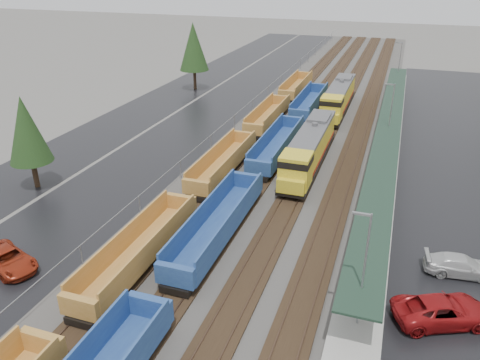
{
  "coord_description": "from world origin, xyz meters",
  "views": [
    {
      "loc": [
        9.91,
        -2.29,
        19.89
      ],
      "look_at": [
        -2.48,
        33.8,
        2.0
      ],
      "focal_mm": 35.0,
      "sensor_mm": 36.0,
      "label": 1
    }
  ],
  "objects_px": {
    "well_string_blue": "(218,224)",
    "parked_car_east_b": "(442,311)",
    "locomotive_trail": "(338,98)",
    "well_string_yellow": "(189,199)",
    "locomotive_lead": "(309,149)",
    "parked_car_east_c": "(461,266)",
    "parked_car_west_c": "(8,259)"
  },
  "relations": [
    {
      "from": "well_string_blue",
      "to": "parked_car_east_b",
      "type": "height_order",
      "value": "well_string_blue"
    },
    {
      "from": "locomotive_trail",
      "to": "well_string_yellow",
      "type": "height_order",
      "value": "locomotive_trail"
    },
    {
      "from": "locomotive_lead",
      "to": "well_string_blue",
      "type": "bearing_deg",
      "value": -104.17
    },
    {
      "from": "well_string_yellow",
      "to": "parked_car_east_c",
      "type": "xyz_separation_m",
      "value": [
        21.72,
        -2.32,
        -0.46
      ]
    },
    {
      "from": "locomotive_trail",
      "to": "well_string_blue",
      "type": "xyz_separation_m",
      "value": [
        -4.0,
        -36.84,
        -1.01
      ]
    },
    {
      "from": "locomotive_trail",
      "to": "parked_car_west_c",
      "type": "bearing_deg",
      "value": -110.12
    },
    {
      "from": "well_string_blue",
      "to": "parked_car_east_b",
      "type": "xyz_separation_m",
      "value": [
        16.26,
        -4.48,
        -0.4
      ]
    },
    {
      "from": "parked_car_east_b",
      "to": "parked_car_east_c",
      "type": "xyz_separation_m",
      "value": [
        1.46,
        5.5,
        -0.11
      ]
    },
    {
      "from": "parked_car_west_c",
      "to": "parked_car_east_b",
      "type": "bearing_deg",
      "value": -61.55
    },
    {
      "from": "well_string_blue",
      "to": "parked_car_east_b",
      "type": "bearing_deg",
      "value": -15.42
    },
    {
      "from": "locomotive_lead",
      "to": "parked_car_east_b",
      "type": "distance_m",
      "value": 23.78
    },
    {
      "from": "well_string_yellow",
      "to": "parked_car_east_c",
      "type": "bearing_deg",
      "value": -6.09
    },
    {
      "from": "locomotive_lead",
      "to": "parked_car_west_c",
      "type": "height_order",
      "value": "locomotive_lead"
    },
    {
      "from": "well_string_blue",
      "to": "parked_car_east_b",
      "type": "relative_size",
      "value": 15.09
    },
    {
      "from": "well_string_blue",
      "to": "well_string_yellow",
      "type": "bearing_deg",
      "value": 140.19
    },
    {
      "from": "locomotive_lead",
      "to": "well_string_blue",
      "type": "relative_size",
      "value": 0.2
    },
    {
      "from": "well_string_yellow",
      "to": "parked_car_west_c",
      "type": "relative_size",
      "value": 18.93
    },
    {
      "from": "locomotive_lead",
      "to": "parked_car_east_c",
      "type": "height_order",
      "value": "locomotive_lead"
    },
    {
      "from": "parked_car_west_c",
      "to": "locomotive_lead",
      "type": "bearing_deg",
      "value": -13.93
    },
    {
      "from": "well_string_yellow",
      "to": "parked_car_west_c",
      "type": "distance_m",
      "value": 14.76
    },
    {
      "from": "parked_car_east_c",
      "to": "well_string_yellow",
      "type": "bearing_deg",
      "value": 77.38
    },
    {
      "from": "well_string_yellow",
      "to": "parked_car_east_c",
      "type": "height_order",
      "value": "well_string_yellow"
    },
    {
      "from": "parked_car_west_c",
      "to": "parked_car_east_c",
      "type": "distance_m",
      "value": 31.86
    },
    {
      "from": "well_string_blue",
      "to": "parked_car_east_b",
      "type": "distance_m",
      "value": 16.87
    },
    {
      "from": "locomotive_lead",
      "to": "well_string_yellow",
      "type": "bearing_deg",
      "value": -122.6
    },
    {
      "from": "locomotive_lead",
      "to": "well_string_blue",
      "type": "distance_m",
      "value": 16.37
    },
    {
      "from": "locomotive_lead",
      "to": "locomotive_trail",
      "type": "relative_size",
      "value": 1.0
    },
    {
      "from": "parked_car_east_c",
      "to": "locomotive_lead",
      "type": "bearing_deg",
      "value": 36.24
    },
    {
      "from": "locomotive_lead",
      "to": "parked_car_east_b",
      "type": "height_order",
      "value": "locomotive_lead"
    },
    {
      "from": "locomotive_lead",
      "to": "locomotive_trail",
      "type": "distance_m",
      "value": 21.0
    },
    {
      "from": "locomotive_lead",
      "to": "locomotive_trail",
      "type": "height_order",
      "value": "same"
    },
    {
      "from": "well_string_yellow",
      "to": "parked_car_east_b",
      "type": "height_order",
      "value": "well_string_yellow"
    }
  ]
}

